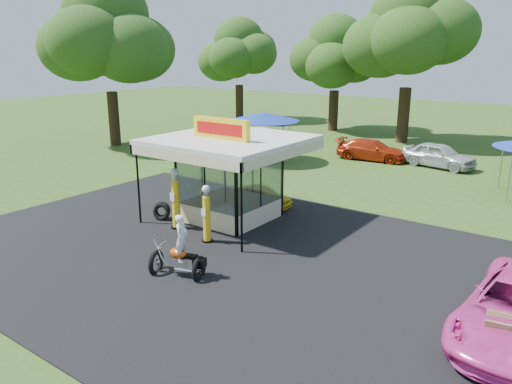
% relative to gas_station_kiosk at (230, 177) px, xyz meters
% --- Properties ---
extents(ground, '(120.00, 120.00, 0.00)m').
position_rel_gas_station_kiosk_xyz_m(ground, '(2.00, -4.99, -1.78)').
color(ground, '#2E4E18').
rests_on(ground, ground).
extents(asphalt_apron, '(20.00, 14.00, 0.04)m').
position_rel_gas_station_kiosk_xyz_m(asphalt_apron, '(2.00, -2.99, -1.76)').
color(asphalt_apron, black).
rests_on(asphalt_apron, ground).
extents(gas_station_kiosk, '(5.40, 5.40, 4.18)m').
position_rel_gas_station_kiosk_xyz_m(gas_station_kiosk, '(0.00, 0.00, 0.00)').
color(gas_station_kiosk, white).
rests_on(gas_station_kiosk, ground).
extents(gas_pump_left, '(0.45, 0.45, 2.40)m').
position_rel_gas_station_kiosk_xyz_m(gas_pump_left, '(-0.94, -2.14, -0.63)').
color(gas_pump_left, black).
rests_on(gas_pump_left, ground).
extents(gas_pump_right, '(0.40, 0.40, 2.13)m').
position_rel_gas_station_kiosk_xyz_m(gas_pump_right, '(0.95, -2.51, -0.76)').
color(gas_pump_right, black).
rests_on(gas_pump_right, ground).
extents(motorcycle, '(1.82, 1.26, 2.06)m').
position_rel_gas_station_kiosk_xyz_m(motorcycle, '(2.17, -5.08, -0.98)').
color(motorcycle, black).
rests_on(motorcycle, ground).
extents(spare_tires, '(0.94, 0.74, 0.76)m').
position_rel_gas_station_kiosk_xyz_m(spare_tires, '(-2.19, -1.73, -1.41)').
color(spare_tires, black).
rests_on(spare_tires, ground).
extents(a_frame_sign, '(0.67, 0.65, 1.13)m').
position_rel_gas_station_kiosk_xyz_m(a_frame_sign, '(10.89, -4.19, -1.21)').
color(a_frame_sign, '#593819').
rests_on(a_frame_sign, ground).
extents(kiosk_car, '(2.82, 1.13, 0.96)m').
position_rel_gas_station_kiosk_xyz_m(kiosk_car, '(-0.00, 2.21, -1.30)').
color(kiosk_car, yellow).
rests_on(kiosk_car, ground).
extents(bg_car_a, '(4.34, 3.17, 1.36)m').
position_rel_gas_station_kiosk_xyz_m(bg_car_a, '(-8.09, 13.48, -1.10)').
color(bg_car_a, white).
rests_on(bg_car_a, ground).
extents(bg_car_b, '(4.57, 2.26, 1.28)m').
position_rel_gas_station_kiosk_xyz_m(bg_car_b, '(-0.03, 14.16, -1.14)').
color(bg_car_b, '#B62B0E').
rests_on(bg_car_b, ground).
extents(bg_car_c, '(4.48, 2.46, 1.44)m').
position_rel_gas_station_kiosk_xyz_m(bg_car_c, '(3.99, 14.54, -1.06)').
color(bg_car_c, '#B5B5BA').
rests_on(bg_car_c, ground).
extents(tent_west, '(4.36, 4.36, 3.05)m').
position_rel_gas_station_kiosk_xyz_m(tent_west, '(-5.25, 9.77, 0.97)').
color(tent_west, gray).
rests_on(tent_west, ground).
extents(oak_far_a, '(8.03, 8.03, 9.52)m').
position_rel_gas_station_kiosk_xyz_m(oak_far_a, '(-18.26, 24.02, 4.28)').
color(oak_far_a, black).
rests_on(oak_far_a, ground).
extents(oak_far_b, '(7.84, 7.84, 9.35)m').
position_rel_gas_station_kiosk_xyz_m(oak_far_b, '(-7.65, 23.46, 4.18)').
color(oak_far_b, black).
rests_on(oak_far_b, ground).
extents(oak_far_c, '(9.66, 9.66, 11.39)m').
position_rel_gas_station_kiosk_xyz_m(oak_far_c, '(-0.80, 21.44, 5.44)').
color(oak_far_c, black).
rests_on(oak_far_c, ground).
extents(oak_near, '(9.82, 9.82, 11.31)m').
position_rel_gas_station_kiosk_xyz_m(oak_near, '(-17.17, 7.95, 5.30)').
color(oak_near, black).
rests_on(oak_near, ground).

